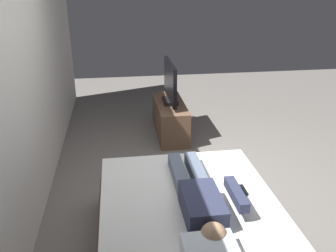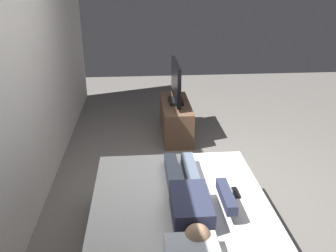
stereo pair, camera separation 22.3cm
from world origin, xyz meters
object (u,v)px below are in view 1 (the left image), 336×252
at_px(bed, 191,237).
at_px(remote, 243,190).
at_px(person, 200,197).
at_px(tv_stand, 170,119).
at_px(tv, 170,84).

xyz_separation_m(bed, remote, (0.18, -0.47, 0.29)).
bearing_deg(person, tv_stand, -3.39).
distance_m(person, tv, 2.58).
height_order(bed, tv, tv).
distance_m(bed, person, 0.37).
distance_m(bed, tv, 2.66).
relative_size(remote, tv_stand, 0.14).
height_order(person, tv, tv).
distance_m(person, tv_stand, 2.60).
bearing_deg(remote, person, 110.47).
bearing_deg(tv_stand, person, 176.61).
bearing_deg(tv, bed, 175.18).
bearing_deg(tv, person, 176.61).
relative_size(tv_stand, tv, 1.25).
relative_size(person, tv, 1.43).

